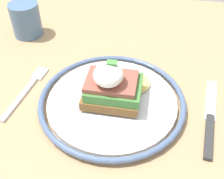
% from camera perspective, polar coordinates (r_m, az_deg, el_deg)
% --- Properties ---
extents(dining_table, '(0.94, 0.92, 0.76)m').
position_cam_1_polar(dining_table, '(0.58, -2.67, -11.21)').
color(dining_table, tan).
rests_on(dining_table, ground_plane).
extents(plate, '(0.26, 0.26, 0.02)m').
position_cam_1_polar(plate, '(0.49, -0.00, -2.33)').
color(plate, silver).
rests_on(plate, dining_table).
extents(sandwich, '(0.11, 0.11, 0.08)m').
position_cam_1_polar(sandwich, '(0.47, 0.12, 0.70)').
color(sandwich, brown).
rests_on(sandwich, plate).
extents(fork, '(0.03, 0.15, 0.00)m').
position_cam_1_polar(fork, '(0.54, -16.82, 0.09)').
color(fork, silver).
rests_on(fork, dining_table).
extents(knife, '(0.04, 0.18, 0.01)m').
position_cam_1_polar(knife, '(0.49, 19.24, -6.16)').
color(knife, '#2D2D2D').
rests_on(knife, dining_table).
extents(cup, '(0.07, 0.07, 0.08)m').
position_cam_1_polar(cup, '(0.69, -17.11, 13.51)').
color(cup, slate).
rests_on(cup, dining_table).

